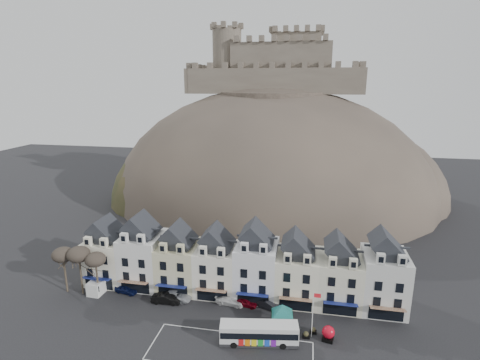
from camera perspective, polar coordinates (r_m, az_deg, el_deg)
name	(u,v)px	position (r m, az deg, el deg)	size (l,w,h in m)	color
ground	(214,355)	(55.14, -4.01, -25.09)	(300.00, 300.00, 0.00)	black
coach_bay_markings	(230,351)	(55.71, -1.46, -24.57)	(22.00, 7.50, 0.01)	silver
townhouse_terrace	(238,264)	(65.21, -0.33, -12.65)	(54.40, 9.35, 11.80)	white
castle_hill	(274,200)	(115.74, 5.26, -3.04)	(100.00, 76.00, 68.00)	#3E3630
castle	(277,65)	(117.40, 5.71, 17.04)	(50.20, 22.20, 22.00)	brown
tree_left_far	(63,255)	(71.18, -25.38, -10.29)	(3.61, 3.61, 8.24)	#3B3226
tree_left_mid	(79,255)	(69.39, -23.37, -10.40)	(3.78, 3.78, 8.64)	#3B3226
tree_left_near	(95,260)	(68.11, -21.18, -11.29)	(3.43, 3.43, 7.84)	#3B3226
bus	(259,332)	(55.97, 2.91, -22.18)	(11.07, 4.15, 3.05)	#262628
bus_shelter	(282,310)	(58.03, 6.47, -19.07)	(6.24, 6.24, 3.98)	black
red_buoy	(328,333)	(58.05, 13.31, -21.76)	(1.78, 1.78, 2.20)	black
flagpole	(313,311)	(56.47, 11.11, -19.06)	(1.05, 0.11, 7.23)	silver
white_van	(100,284)	(71.89, -20.49, -14.61)	(2.43, 5.21, 2.34)	silver
planter_west	(306,335)	(58.16, 10.03, -22.24)	(1.10, 0.74, 1.06)	black
planter_east	(313,331)	(59.19, 11.09, -21.60)	(1.01, 0.70, 1.00)	black
car_navy	(126,289)	(69.92, -16.94, -15.62)	(1.66, 4.13, 1.41)	#0B133A
car_black	(166,298)	(65.62, -11.19, -17.29)	(1.68, 4.81, 1.59)	black
car_silver	(176,295)	(66.20, -9.78, -16.95)	(2.52, 5.39, 1.52)	#B3B5BB
car_white	(230,300)	(64.24, -1.54, -17.86)	(1.95, 4.79, 1.39)	white
car_maroon	(245,302)	(63.84, 0.83, -18.12)	(1.56, 3.87, 1.32)	#630511
car_charcoal	(269,304)	(63.38, 4.43, -18.38)	(1.50, 4.30, 1.42)	black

